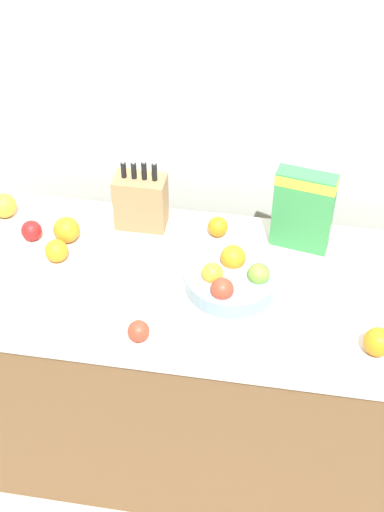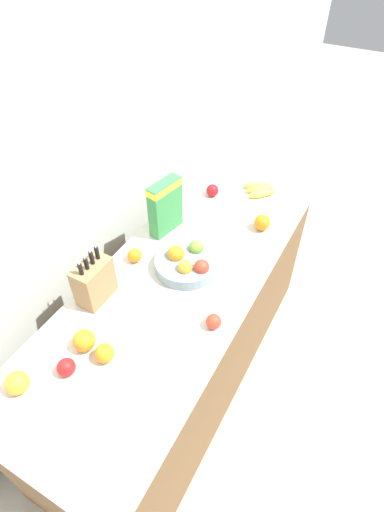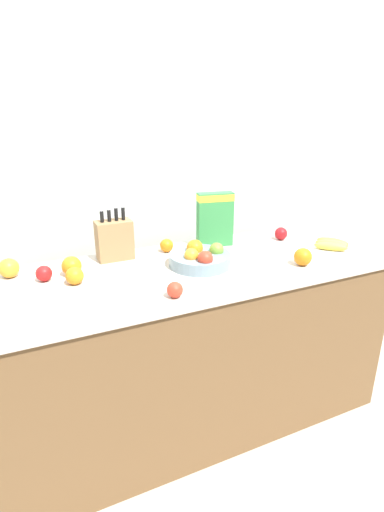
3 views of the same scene
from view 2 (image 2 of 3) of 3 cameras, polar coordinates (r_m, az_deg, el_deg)
name	(u,v)px [view 2 (image 2 of 3)]	position (r m, az deg, el deg)	size (l,w,h in m)	color
ground_plane	(184,372)	(2.60, -1.18, -16.25)	(14.00, 14.00, 0.00)	#B2A899
wall_back	(69,167)	(1.92, -17.13, 12.01)	(9.00, 0.06, 2.60)	silver
counter	(183,330)	(2.23, -1.35, -10.54)	(2.00, 0.72, 0.89)	brown
knife_block	(94,281)	(1.77, -13.81, -3.53)	(0.17, 0.10, 0.30)	#937047
cereal_box	(165,205)	(2.03, -3.84, 7.31)	(0.20, 0.10, 0.29)	#338442
fruit_bowl	(187,263)	(1.88, -0.69, -0.97)	(0.30, 0.30, 0.11)	gray
banana_bunch	(260,189)	(2.41, 9.63, 9.39)	(0.21, 0.22, 0.04)	yellow
apple_front	(214,321)	(1.67, 3.10, -9.32)	(0.07, 0.07, 0.07)	red
apple_rear	(212,190)	(2.35, 2.93, 9.35)	(0.07, 0.07, 0.07)	#A31419
apple_leftmost	(66,367)	(1.62, -17.53, -14.92)	(0.07, 0.07, 0.07)	red
orange_mid_right	(262,223)	(2.13, 9.98, 4.73)	(0.09, 0.09, 0.09)	orange
orange_by_cereal	(84,341)	(1.65, -15.16, -11.59)	(0.09, 0.09, 0.09)	orange
orange_front_center	(134,255)	(1.94, -8.22, 0.09)	(0.07, 0.07, 0.07)	orange
orange_mid_left	(17,383)	(1.63, -23.70, -16.25)	(0.09, 0.09, 0.09)	orange
orange_near_bowl	(105,353)	(1.61, -12.39, -13.42)	(0.08, 0.08, 0.08)	orange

